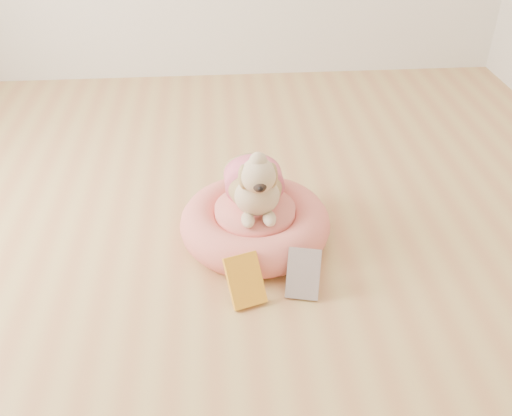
{
  "coord_description": "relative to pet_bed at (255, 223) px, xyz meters",
  "views": [
    {
      "loc": [
        0.04,
        -1.55,
        1.5
      ],
      "look_at": [
        0.19,
        0.33,
        0.19
      ],
      "focal_mm": 40.0,
      "sensor_mm": 36.0,
      "label": 1
    }
  ],
  "objects": [
    {
      "name": "pet_bed",
      "position": [
        0.0,
        0.0,
        0.0
      ],
      "size": [
        0.63,
        0.63,
        0.16
      ],
      "color": "#EB5F5C",
      "rests_on": "floor"
    },
    {
      "name": "book_yellow",
      "position": [
        -0.07,
        -0.36,
        0.01
      ],
      "size": [
        0.16,
        0.17,
        0.17
      ],
      "primitive_type": "cube",
      "rotation": [
        -0.65,
        0.0,
        0.31
      ],
      "color": "yellow",
      "rests_on": "floor"
    },
    {
      "name": "floor",
      "position": [
        -0.19,
        -0.38,
        -0.08
      ],
      "size": [
        4.5,
        4.5,
        0.0
      ],
      "primitive_type": "plane",
      "color": "tan",
      "rests_on": "ground"
    },
    {
      "name": "book_white",
      "position": [
        0.15,
        -0.34,
        0.01
      ],
      "size": [
        0.15,
        0.14,
        0.17
      ],
      "primitive_type": "cube",
      "rotation": [
        -0.55,
        0.0,
        -0.23
      ],
      "color": "white",
      "rests_on": "floor"
    },
    {
      "name": "dog",
      "position": [
        0.0,
        0.02,
        0.24
      ],
      "size": [
        0.3,
        0.43,
        0.31
      ],
      "primitive_type": null,
      "rotation": [
        0.0,
        0.0,
        0.02
      ],
      "color": "brown",
      "rests_on": "pet_bed"
    }
  ]
}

